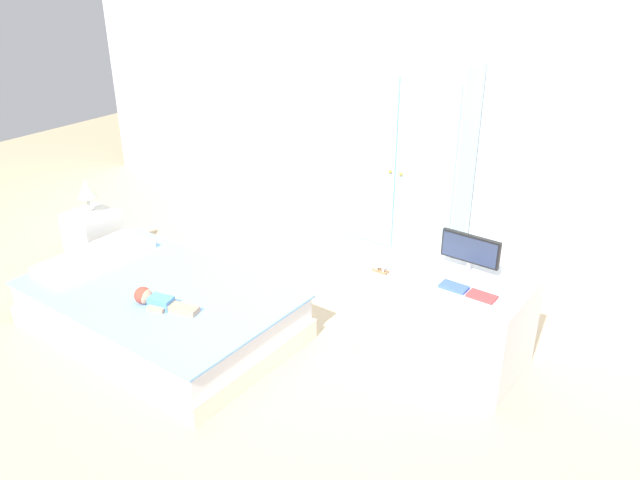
# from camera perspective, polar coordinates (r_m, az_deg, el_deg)

# --- Properties ---
(ground_plane) EXTENTS (10.00, 10.00, 0.02)m
(ground_plane) POSITION_cam_1_polar(r_m,az_deg,el_deg) (3.78, -5.04, -9.24)
(ground_plane) COLOR tan
(back_wall) EXTENTS (6.40, 0.05, 2.70)m
(back_wall) POSITION_cam_1_polar(r_m,az_deg,el_deg) (4.47, 8.08, 15.14)
(back_wall) COLOR silver
(back_wall) RESTS_ON ground_plane
(bed) EXTENTS (1.56, 0.97, 0.29)m
(bed) POSITION_cam_1_polar(r_m,az_deg,el_deg) (3.91, -13.93, -6.04)
(bed) COLOR silver
(bed) RESTS_ON ground_plane
(pillow) EXTENTS (0.32, 0.70, 0.05)m
(pillow) POSITION_cam_1_polar(r_m,az_deg,el_deg) (4.25, -19.28, -1.47)
(pillow) COLOR white
(pillow) RESTS_ON bed
(doll) EXTENTS (0.39, 0.17, 0.10)m
(doll) POSITION_cam_1_polar(r_m,az_deg,el_deg) (3.66, -14.46, -5.12)
(doll) COLOR #4C84C6
(doll) RESTS_ON bed
(nightstand) EXTENTS (0.31, 0.31, 0.39)m
(nightstand) POSITION_cam_1_polar(r_m,az_deg,el_deg) (4.79, -19.31, 0.10)
(nightstand) COLOR silver
(nightstand) RESTS_ON ground_plane
(table_lamp) EXTENTS (0.13, 0.13, 0.25)m
(table_lamp) POSITION_cam_1_polar(r_m,az_deg,el_deg) (4.65, -19.96, 4.18)
(table_lamp) COLOR #B7B2AD
(table_lamp) RESTS_ON nightstand
(wardrobe) EXTENTS (0.84, 0.32, 1.43)m
(wardrobe) POSITION_cam_1_polar(r_m,az_deg,el_deg) (4.41, 7.74, 6.51)
(wardrobe) COLOR silver
(wardrobe) RESTS_ON ground_plane
(tv_stand) EXTENTS (0.80, 0.51, 0.53)m
(tv_stand) POSITION_cam_1_polar(r_m,az_deg,el_deg) (3.55, 11.31, -6.88)
(tv_stand) COLOR silver
(tv_stand) RESTS_ON ground_plane
(tv_monitor) EXTENTS (0.32, 0.10, 0.21)m
(tv_monitor) POSITION_cam_1_polar(r_m,az_deg,el_deg) (3.42, 13.14, -0.93)
(tv_monitor) COLOR #99999E
(tv_monitor) RESTS_ON tv_stand
(rocking_horse_toy) EXTENTS (0.09, 0.04, 0.11)m
(rocking_horse_toy) POSITION_cam_1_polar(r_m,az_deg,el_deg) (3.38, 5.51, -2.15)
(rocking_horse_toy) COLOR #8E6642
(rocking_horse_toy) RESTS_ON tv_stand
(book_blue) EXTENTS (0.14, 0.08, 0.02)m
(book_blue) POSITION_cam_1_polar(r_m,az_deg,el_deg) (3.30, 11.76, -4.09)
(book_blue) COLOR blue
(book_blue) RESTS_ON tv_stand
(book_red) EXTENTS (0.14, 0.08, 0.01)m
(book_red) POSITION_cam_1_polar(r_m,az_deg,el_deg) (3.26, 14.13, -4.85)
(book_red) COLOR #CC3838
(book_red) RESTS_ON tv_stand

